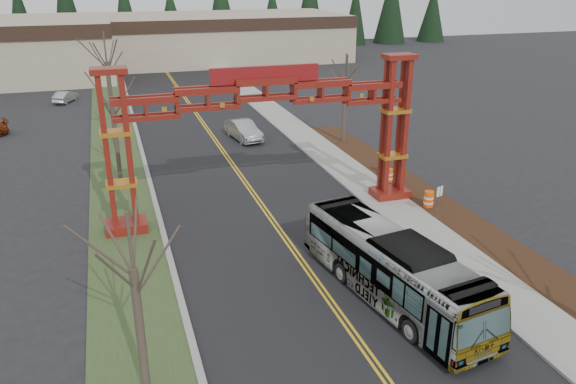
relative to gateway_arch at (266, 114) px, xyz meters
name	(u,v)px	position (x,y,z in m)	size (l,w,h in m)	color
road	(240,175)	(0.00, 7.00, -5.97)	(12.00, 110.00, 0.02)	black
lane_line_left	(238,175)	(-0.12, 7.00, -5.96)	(0.12, 100.00, 0.01)	gold
lane_line_right	(242,175)	(0.12, 7.00, -5.96)	(0.12, 100.00, 0.01)	gold
curb_right	(322,165)	(6.15, 7.00, -5.91)	(0.30, 110.00, 0.15)	gray
sidewalk_right	(340,164)	(7.60, 7.00, -5.91)	(2.60, 110.00, 0.14)	gray
landscape_strip	(500,247)	(10.20, -8.00, -5.92)	(2.60, 50.00, 0.12)	black
grass_median	(122,187)	(-8.00, 7.00, -5.94)	(4.00, 110.00, 0.08)	#344723
curb_left	(150,184)	(-6.15, 7.00, -5.91)	(0.30, 110.00, 0.15)	gray
gateway_arch	(266,114)	(0.00, 0.00, 0.00)	(18.20, 1.60, 8.90)	#65150D
retail_building_east	(221,37)	(10.00, 61.95, -2.47)	(38.00, 20.30, 7.00)	tan
conifer_treeline	(151,14)	(0.25, 74.00, 0.50)	(116.10, 5.60, 13.00)	black
transit_bus	(392,267)	(2.57, -10.48, -4.46)	(2.55, 10.91, 3.04)	#9FA2A6
silver_sedan	(243,130)	(2.37, 15.67, -5.19)	(1.68, 4.83, 1.59)	#A5A8AD
parked_car_far_a	(65,97)	(-12.68, 35.69, -5.37)	(1.31, 3.75, 1.23)	#A0A4A8
bare_tree_median_near	(133,270)	(-8.00, -13.25, -1.26)	(2.91, 2.91, 6.66)	#382D26
bare_tree_median_mid	(112,107)	(-8.00, 7.79, -0.72)	(2.92, 2.92, 7.23)	#382D26
bare_tree_median_far	(107,62)	(-8.00, 17.20, 0.72)	(3.45, 3.45, 9.03)	#382D26
bare_tree_right_far	(345,81)	(10.00, 12.11, -0.84)	(3.21, 3.21, 7.29)	#382D26
street_sign	(439,196)	(8.93, -4.01, -4.46)	(0.46, 0.20, 2.11)	#3F3F44
barrel_south	(429,200)	(9.43, -2.21, -5.44)	(0.59, 0.59, 1.09)	#FB560D
barrel_mid	(389,176)	(9.21, 2.47, -5.49)	(0.53, 0.53, 0.98)	#FB560D
barrel_north	(382,168)	(9.53, 4.17, -5.53)	(0.49, 0.49, 0.91)	#FB560D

